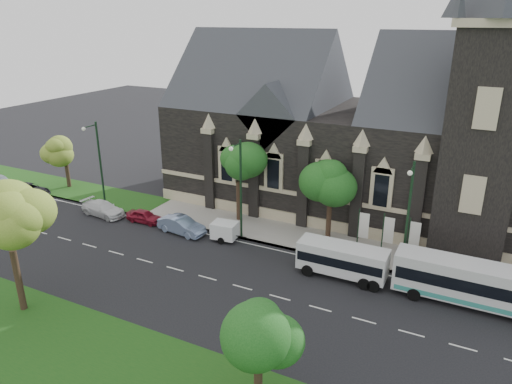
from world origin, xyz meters
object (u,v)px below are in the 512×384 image
Objects in this scene: banner_flag_center at (386,232)px; tree_park_east at (263,328)px; shuttle_bus at (343,259)px; car_far_white at (103,209)px; tree_walk_far at (66,149)px; street_lamp_near at (408,213)px; sedan at (182,225)px; tree_walk_left at (241,164)px; box_trailer at (225,230)px; tour_coach at (477,284)px; tree_walk_right at (334,177)px; banner_flag_left at (362,228)px; banner_flag_right at (412,237)px; street_lamp_mid at (240,184)px; street_lamp_far at (99,160)px; car_far_black at (29,190)px; tree_park_near at (12,221)px; car_far_red at (144,216)px.

tree_park_east is at bearing -96.57° from banner_flag_center.
car_far_white is at bearing 177.63° from shuttle_bus.
tree_walk_far is at bearing 68.91° from car_far_white.
street_lamp_near is 1.86× the size of car_far_white.
tree_walk_far is 19.44m from sedan.
shuttle_bus is at bearing -9.11° from tree_walk_far.
tree_walk_left is 2.39× the size of box_trailer.
tour_coach is (6.95, -4.01, -0.67)m from banner_flag_center.
tree_walk_left is at bearing -179.94° from tree_walk_right.
banner_flag_left is at bearing 86.14° from shuttle_bus.
banner_flag_right is at bearing 81.44° from street_lamp_near.
car_far_white is at bearing -173.35° from banner_flag_right.
street_lamp_mid reaches higher than tree_walk_far.
car_far_black is (-9.71, -1.09, -4.41)m from street_lamp_far.
tree_park_east is 23.36m from tree_walk_left.
street_lamp_near is 14.00m from street_lamp_mid.
street_lamp_near is 2.25× the size of banner_flag_left.
car_far_black is (-11.05, 0.38, 0.00)m from car_far_white.
street_lamp_far is at bearing -176.14° from banner_flag_center.
tree_park_east is (17.95, -0.55, -1.80)m from tree_park_near.
tree_park_east is 0.94× the size of shuttle_bus.
street_lamp_mid reaches higher than car_far_red.
banner_flag_right is (14.29, 1.91, -2.73)m from street_lamp_mid.
tree_park_east is 25.68m from car_far_red.
banner_flag_center is (20.06, 17.77, -4.03)m from tree_park_near.
sedan is at bearing -125.05° from tree_walk_left.
tree_park_east reaches higher than car_far_black.
sedan is at bearing 135.86° from tree_park_east.
sedan is at bearing -13.58° from tree_walk_far.
banner_flag_center is (14.08, -1.70, -3.35)m from tree_walk_left.
tree_park_east reaches higher than banner_flag_right.
banner_flag_left is (-3.71, 1.91, -2.73)m from street_lamp_near.
car_far_red is at bearing 175.70° from shuttle_bus.
tree_walk_left is at bearing -63.14° from car_far_white.
tree_park_east is 1.96× the size of box_trailer.
tree_park_near is 1.12× the size of tree_walk_left.
tree_walk_left is 14.58m from banner_flag_center.
street_lamp_far is 11.63m from sedan.
street_lamp_near is 4.99m from banner_flag_left.
street_lamp_near reaches higher than box_trailer.
banner_flag_left is at bearing 180.00° from banner_flag_right.
car_far_white is at bearing -47.48° from street_lamp_far.
banner_flag_center is (-1.71, 1.91, -2.73)m from street_lamp_near.
street_lamp_mid and street_lamp_far have the same top height.
car_far_white is at bearing -174.27° from street_lamp_mid.
banner_flag_right is 1.11× the size of car_far_red.
tree_walk_far is 43.47m from tour_coach.
tree_park_near reaches higher than car_far_red.
street_lamp_near reaches higher than tree_walk_right.
tree_walk_left is (-11.97, 20.03, 1.12)m from tree_park_east.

